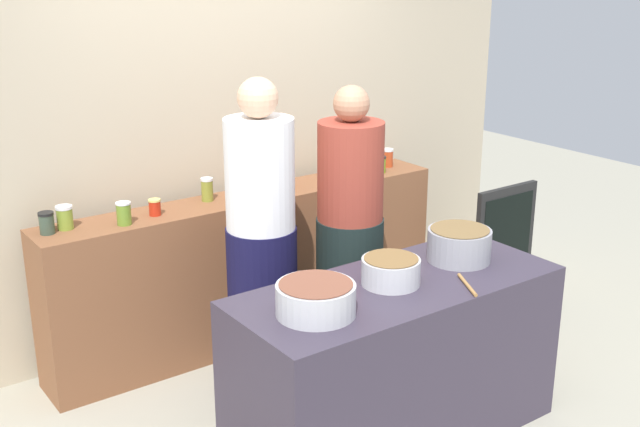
{
  "coord_description": "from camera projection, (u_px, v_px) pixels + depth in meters",
  "views": [
    {
      "loc": [
        -2.43,
        -3.01,
        2.41
      ],
      "look_at": [
        0.0,
        0.35,
        1.05
      ],
      "focal_mm": 44.81,
      "sensor_mm": 36.0,
      "label": 1
    }
  ],
  "objects": [
    {
      "name": "ground",
      "position": [
        357.0,
        409.0,
        4.42
      ],
      "size": [
        12.0,
        12.0,
        0.0
      ],
      "primitive_type": "plane",
      "color": "gray"
    },
    {
      "name": "storefront_wall",
      "position": [
        219.0,
        103.0,
        5.07
      ],
      "size": [
        4.8,
        0.12,
        3.0
      ],
      "primitive_type": "cube",
      "color": "tan",
      "rests_on": "ground"
    },
    {
      "name": "display_shelf",
      "position": [
        252.0,
        268.0,
        5.12
      ],
      "size": [
        2.7,
        0.36,
        0.97
      ],
      "primitive_type": "cube",
      "color": "brown",
      "rests_on": "ground"
    },
    {
      "name": "prep_table",
      "position": [
        395.0,
        361.0,
        4.06
      ],
      "size": [
        1.7,
        0.7,
        0.86
      ],
      "primitive_type": "cube",
      "color": "#342D3B",
      "rests_on": "ground"
    },
    {
      "name": "preserve_jar_0",
      "position": [
        47.0,
        223.0,
        4.27
      ],
      "size": [
        0.08,
        0.08,
        0.12
      ],
      "color": "#354435",
      "rests_on": "display_shelf"
    },
    {
      "name": "preserve_jar_1",
      "position": [
        65.0,
        217.0,
        4.35
      ],
      "size": [
        0.09,
        0.09,
        0.13
      ],
      "color": "olive",
      "rests_on": "display_shelf"
    },
    {
      "name": "preserve_jar_2",
      "position": [
        124.0,
        213.0,
        4.42
      ],
      "size": [
        0.08,
        0.08,
        0.13
      ],
      "color": "olive",
      "rests_on": "display_shelf"
    },
    {
      "name": "preserve_jar_3",
      "position": [
        155.0,
        207.0,
        4.58
      ],
      "size": [
        0.07,
        0.07,
        0.1
      ],
      "color": "#B42613",
      "rests_on": "display_shelf"
    },
    {
      "name": "preserve_jar_4",
      "position": [
        207.0,
        189.0,
        4.84
      ],
      "size": [
        0.07,
        0.07,
        0.14
      ],
      "color": "olive",
      "rests_on": "display_shelf"
    },
    {
      "name": "preserve_jar_5",
      "position": [
        286.0,
        179.0,
        5.1
      ],
      "size": [
        0.09,
        0.09,
        0.12
      ],
      "color": "#D76011",
      "rests_on": "display_shelf"
    },
    {
      "name": "preserve_jar_6",
      "position": [
        340.0,
        169.0,
        5.3
      ],
      "size": [
        0.08,
        0.08,
        0.14
      ],
      "color": "gold",
      "rests_on": "display_shelf"
    },
    {
      "name": "preserve_jar_7",
      "position": [
        353.0,
        168.0,
        5.38
      ],
      "size": [
        0.08,
        0.08,
        0.11
      ],
      "color": "brown",
      "rests_on": "display_shelf"
    },
    {
      "name": "preserve_jar_8",
      "position": [
        379.0,
        164.0,
        5.47
      ],
      "size": [
        0.09,
        0.09,
        0.11
      ],
      "color": "#638F1D",
      "rests_on": "display_shelf"
    },
    {
      "name": "preserve_jar_9",
      "position": [
        388.0,
        158.0,
        5.62
      ],
      "size": [
        0.08,
        0.08,
        0.13
      ],
      "color": "#A93C1C",
      "rests_on": "display_shelf"
    },
    {
      "name": "cooking_pot_left",
      "position": [
        316.0,
        299.0,
        3.57
      ],
      "size": [
        0.36,
        0.36,
        0.15
      ],
      "color": "#B7B7BC",
      "rests_on": "prep_table"
    },
    {
      "name": "cooking_pot_center",
      "position": [
        391.0,
        271.0,
        3.9
      ],
      "size": [
        0.29,
        0.29,
        0.14
      ],
      "color": "#B7B7BC",
      "rests_on": "prep_table"
    },
    {
      "name": "cooking_pot_right",
      "position": [
        459.0,
        245.0,
        4.2
      ],
      "size": [
        0.34,
        0.34,
        0.18
      ],
      "color": "gray",
      "rests_on": "prep_table"
    },
    {
      "name": "wooden_spoon",
      "position": [
        467.0,
        285.0,
        3.89
      ],
      "size": [
        0.14,
        0.24,
        0.02
      ],
      "primitive_type": "cylinder",
      "rotation": [
        1.57,
        0.0,
        2.66
      ],
      "color": "#9E703D",
      "rests_on": "prep_table"
    },
    {
      "name": "cook_with_tongs",
      "position": [
        262.0,
        257.0,
        4.39
      ],
      "size": [
        0.39,
        0.39,
        1.8
      ],
      "color": "black",
      "rests_on": "ground"
    },
    {
      "name": "cook_in_cap",
      "position": [
        350.0,
        245.0,
        4.69
      ],
      "size": [
        0.4,
        0.4,
        1.71
      ],
      "color": "black",
      "rests_on": "ground"
    },
    {
      "name": "chalkboard_sign",
      "position": [
        504.0,
        245.0,
        5.63
      ],
      "size": [
        0.56,
        0.05,
        0.87
      ],
      "color": "black",
      "rests_on": "ground"
    }
  ]
}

